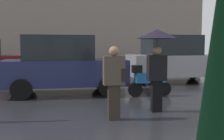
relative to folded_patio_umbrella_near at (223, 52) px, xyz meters
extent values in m
cone|color=#0F381E|center=(0.00, 0.00, 0.11)|extent=(0.31, 0.31, 1.43)
cube|color=black|center=(1.31, 4.71, -1.19)|extent=(0.25, 0.16, 0.77)
cube|color=black|center=(1.31, 4.71, -0.49)|extent=(0.46, 0.21, 0.63)
sphere|color=#936B4C|center=(1.31, 4.71, -0.07)|extent=(0.21, 0.21, 0.21)
cylinder|color=black|center=(1.31, 4.71, 0.06)|extent=(0.02, 0.02, 0.30)
cone|color=black|center=(1.31, 4.71, 0.33)|extent=(1.01, 1.01, 0.23)
cube|color=#2A241E|center=(0.14, 4.20, -1.19)|extent=(0.25, 0.16, 0.77)
cube|color=#473D33|center=(0.14, 4.20, -0.49)|extent=(0.46, 0.21, 0.63)
sphere|color=#936B4C|center=(0.14, 4.20, -0.07)|extent=(0.21, 0.21, 0.21)
cube|color=black|center=(0.35, 4.20, -0.59)|extent=(0.12, 0.24, 0.28)
cylinder|color=black|center=(2.32, 6.70, -1.35)|extent=(0.46, 0.09, 0.46)
cylinder|color=black|center=(1.34, 6.70, -1.35)|extent=(0.46, 0.09, 0.46)
cube|color=#195999|center=(1.83, 6.70, -0.97)|extent=(0.97, 0.32, 0.32)
cube|color=black|center=(1.39, 6.70, -0.69)|extent=(0.28, 0.28, 0.24)
cylinder|color=black|center=(2.27, 6.70, -0.62)|extent=(0.06, 0.06, 0.55)
cube|color=#1E234C|center=(-0.82, 7.71, -0.84)|extent=(4.07, 1.72, 0.84)
cube|color=black|center=(-1.03, 7.71, -0.02)|extent=(2.24, 1.59, 0.81)
cylinder|color=black|center=(0.50, 8.57, -1.26)|extent=(0.64, 0.18, 0.64)
cylinder|color=black|center=(0.50, 6.84, -1.26)|extent=(0.64, 0.18, 0.64)
cylinder|color=black|center=(-2.15, 8.57, -1.26)|extent=(0.64, 0.18, 0.64)
cylinder|color=black|center=(-2.15, 6.84, -1.26)|extent=(0.64, 0.18, 0.64)
cube|color=gray|center=(4.04, 9.75, -0.81)|extent=(4.12, 1.87, 0.91)
cube|color=black|center=(3.84, 9.75, 0.07)|extent=(2.26, 1.72, 0.85)
cylinder|color=black|center=(5.38, 10.68, -1.27)|extent=(0.62, 0.18, 0.62)
cylinder|color=black|center=(5.38, 8.82, -1.27)|extent=(0.62, 0.18, 0.62)
cylinder|color=black|center=(2.71, 10.68, -1.27)|extent=(0.62, 0.18, 0.62)
cylinder|color=black|center=(2.71, 8.82, -1.27)|extent=(0.62, 0.18, 0.62)
cylinder|color=black|center=(-3.27, 12.09, -1.24)|extent=(0.68, 0.18, 0.68)
cylinder|color=black|center=(-3.27, 10.40, -1.24)|extent=(0.68, 0.18, 0.68)
camera|label=1|loc=(-1.03, -1.58, 0.04)|focal=43.76mm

